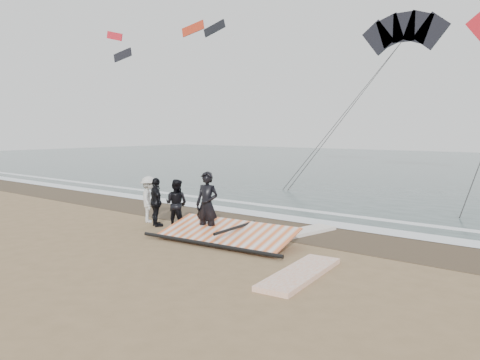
# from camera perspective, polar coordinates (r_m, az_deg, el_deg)

# --- Properties ---
(ground) EXTENTS (120.00, 120.00, 0.00)m
(ground) POSITION_cam_1_polar(r_m,az_deg,el_deg) (11.45, -8.28, -9.37)
(ground) COLOR #8C704C
(ground) RESTS_ON ground
(sea) EXTENTS (120.00, 54.00, 0.02)m
(sea) POSITION_cam_1_polar(r_m,az_deg,el_deg) (41.43, 27.20, 1.29)
(sea) COLOR #233838
(sea) RESTS_ON ground
(wet_sand) EXTENTS (120.00, 2.80, 0.01)m
(wet_sand) POSITION_cam_1_polar(r_m,az_deg,el_deg) (14.80, 4.58, -5.73)
(wet_sand) COLOR #4C3D2B
(wet_sand) RESTS_ON ground
(foam_near) EXTENTS (120.00, 0.90, 0.01)m
(foam_near) POSITION_cam_1_polar(r_m,az_deg,el_deg) (15.96, 7.40, -4.82)
(foam_near) COLOR white
(foam_near) RESTS_ON sea
(foam_far) EXTENTS (120.00, 0.45, 0.01)m
(foam_far) POSITION_cam_1_polar(r_m,az_deg,el_deg) (17.41, 10.31, -3.94)
(foam_far) COLOR white
(foam_far) RESTS_ON sea
(man_main) EXTENTS (0.76, 0.58, 1.89)m
(man_main) POSITION_cam_1_polar(r_m,az_deg,el_deg) (13.21, -4.04, -3.04)
(man_main) COLOR black
(man_main) RESTS_ON ground
(board_white) EXTENTS (1.07, 2.79, 0.11)m
(board_white) POSITION_cam_1_polar(r_m,az_deg,el_deg) (10.07, 7.35, -11.24)
(board_white) COLOR white
(board_white) RESTS_ON ground
(board_cream) EXTENTS (1.15, 2.60, 0.11)m
(board_cream) POSITION_cam_1_polar(r_m,az_deg,el_deg) (13.89, 7.32, -6.36)
(board_cream) COLOR white
(board_cream) RESTS_ON ground
(trio_cluster) EXTENTS (2.39, 1.20, 1.55)m
(trio_cluster) POSITION_cam_1_polar(r_m,az_deg,el_deg) (15.17, -9.80, -2.59)
(trio_cluster) COLOR black
(trio_cluster) RESTS_ON ground
(sail_rig) EXTENTS (4.41, 2.06, 0.50)m
(sail_rig) POSITION_cam_1_polar(r_m,az_deg,el_deg) (12.91, -1.43, -6.63)
(sail_rig) COLOR black
(sail_rig) RESTS_ON ground
(kite_dark) EXTENTS (6.60, 6.89, 16.39)m
(kite_dark) POSITION_cam_1_polar(r_m,az_deg,el_deg) (35.50, 19.29, 16.35)
(kite_dark) COLOR black
(kite_dark) RESTS_ON ground
(distant_kites) EXTENTS (18.81, 6.12, 4.96)m
(distant_kites) POSITION_cam_1_polar(r_m,az_deg,el_deg) (55.72, -9.88, 16.78)
(distant_kites) COLOR red
(distant_kites) RESTS_ON ground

